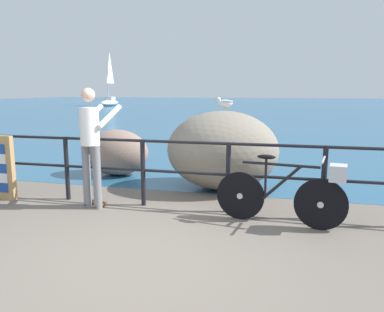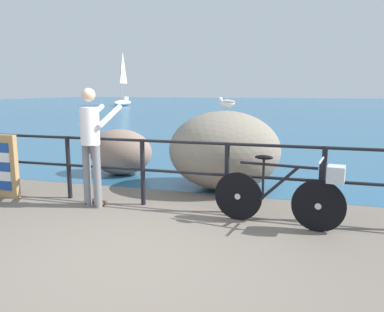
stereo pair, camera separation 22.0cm
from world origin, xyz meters
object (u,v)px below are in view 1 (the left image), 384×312
at_px(bicycle, 291,191).
at_px(breakwater_boulder_main, 222,150).
at_px(seagull, 225,103).
at_px(sailboat, 110,100).
at_px(person_at_railing, 91,142).
at_px(breakwater_boulder_left, 116,152).

bearing_deg(bicycle, breakwater_boulder_main, 133.96).
height_order(seagull, sailboat, sailboat).
distance_m(bicycle, person_at_railing, 2.92).
xyz_separation_m(person_at_railing, breakwater_boulder_main, (1.69, 1.57, -0.29)).
xyz_separation_m(breakwater_boulder_left, seagull, (2.35, -0.51, 1.06)).
xyz_separation_m(breakwater_boulder_main, breakwater_boulder_left, (-2.32, 0.57, -0.22)).
relative_size(breakwater_boulder_left, seagull, 3.98).
height_order(breakwater_boulder_left, seagull, seagull).
bearing_deg(seagull, sailboat, -77.68).
height_order(breakwater_boulder_left, sailboat, sailboat).
xyz_separation_m(bicycle, person_at_railing, (-2.87, 0.09, 0.53)).
distance_m(person_at_railing, breakwater_boulder_main, 2.32).
xyz_separation_m(bicycle, breakwater_boulder_main, (-1.18, 1.66, 0.23)).
bearing_deg(breakwater_boulder_left, breakwater_boulder_main, -13.83).
bearing_deg(bicycle, breakwater_boulder_left, 156.02).
xyz_separation_m(person_at_railing, breakwater_boulder_left, (-0.63, 2.14, -0.52)).
bearing_deg(seagull, breakwater_boulder_left, -29.27).
relative_size(seagull, sailboat, 0.06).
height_order(bicycle, breakwater_boulder_main, breakwater_boulder_main).
bearing_deg(breakwater_boulder_left, person_at_railing, -73.49).
bearing_deg(person_at_railing, sailboat, 39.30).
distance_m(bicycle, sailboat, 40.90).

